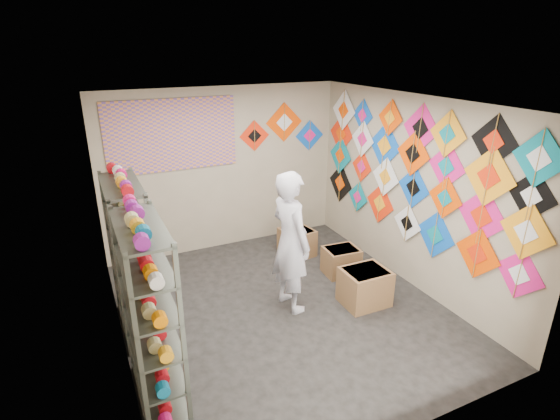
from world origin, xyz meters
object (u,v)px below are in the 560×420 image
shelf_rack_back (131,258)px  carton_b (341,261)px  shopkeeper (290,242)px  shelf_rack_front (151,317)px  carton_c (297,242)px  carton_a (365,287)px

shelf_rack_back → carton_b: size_ratio=3.75×
carton_b → shopkeeper: bearing=-153.0°
shelf_rack_front → shopkeeper: bearing=25.3°
carton_b → carton_c: (-0.31, 0.86, 0.02)m
shelf_rack_back → carton_c: 2.94m
shelf_rack_front → carton_c: 3.56m
shelf_rack_back → shopkeeper: shelf_rack_back is taller
shopkeeper → carton_a: shopkeeper is taller
carton_c → carton_b: bearing=-78.8°
shelf_rack_back → carton_b: (3.01, 0.05, -0.74)m
carton_b → shelf_rack_front: bearing=-151.0°
shelf_rack_back → carton_a: bearing=-15.4°
shelf_rack_front → shopkeeper: size_ratio=1.01×
shelf_rack_back → carton_b: 3.10m
carton_a → carton_c: (-0.15, 1.69, -0.03)m
carton_c → shelf_rack_front: bearing=-149.3°
carton_b → carton_c: bearing=114.7°
carton_c → shopkeeper: bearing=-129.7°
shopkeeper → carton_c: (0.79, 1.31, -0.72)m
shelf_rack_front → carton_c: size_ratio=3.69×
shelf_rack_back → shopkeeper: 1.95m
shelf_rack_back → shelf_rack_front: bearing=-90.0°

